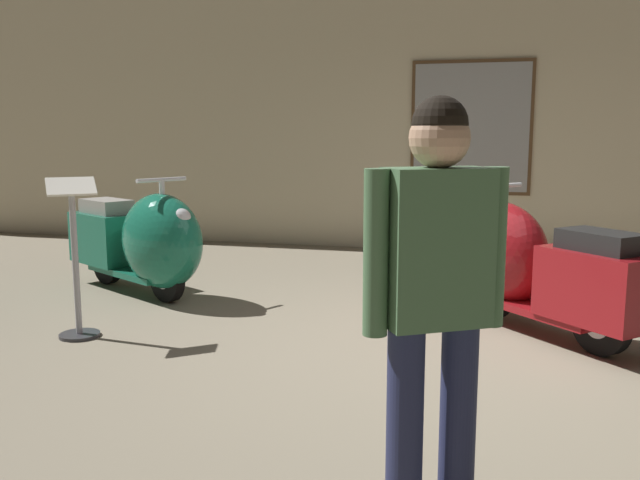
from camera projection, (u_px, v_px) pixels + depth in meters
name	position (u px, v px, depth m)	size (l,w,h in m)	color
ground_plane	(429.00, 354.00, 4.38)	(60.00, 60.00, 0.00)	gray
showroom_back_wall	(464.00, 100.00, 8.00)	(18.00, 0.24, 3.63)	beige
scooter_0	(144.00, 242.00, 5.90)	(1.75, 1.28, 1.06)	black
scooter_1	(525.00, 265.00, 4.87)	(1.53, 1.59, 1.05)	black
visitor_1	(435.00, 288.00, 2.31)	(0.46, 0.37, 1.55)	black
info_stanchion	(76.00, 272.00, 4.68)	(0.39, 0.37, 1.12)	#333338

